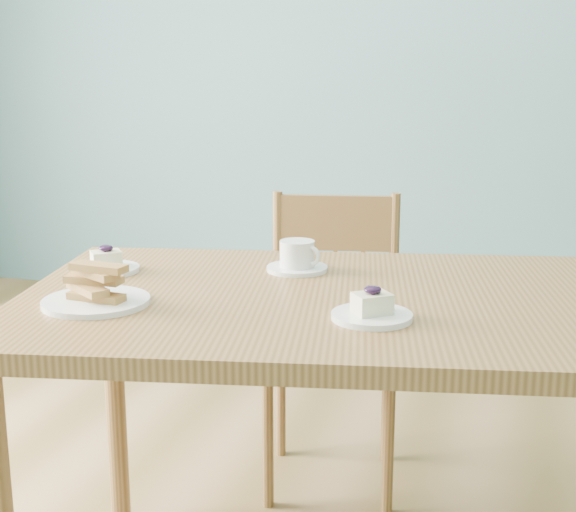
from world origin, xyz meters
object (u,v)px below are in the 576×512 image
at_px(dining_table, 361,331).
at_px(dining_chair, 332,339).
at_px(cheesecake_plate_near, 372,311).
at_px(biscotti_plate, 96,292).
at_px(cheesecake_plate_far, 107,265).
at_px(coffee_cup, 298,258).

xyz_separation_m(dining_table, dining_chair, (-0.20, 0.61, -0.24)).
distance_m(dining_chair, cheesecake_plate_near, 0.86).
bearing_deg(biscotti_plate, cheesecake_plate_near, 6.43).
bearing_deg(cheesecake_plate_far, dining_chair, 56.35).
distance_m(dining_table, biscotti_plate, 0.53).
bearing_deg(dining_chair, cheesecake_plate_near, -82.23).
xyz_separation_m(cheesecake_plate_near, coffee_cup, (-0.23, 0.31, 0.01)).
bearing_deg(cheesecake_plate_near, cheesecake_plate_far, 164.36).
bearing_deg(dining_table, biscotti_plate, -167.88).
xyz_separation_m(dining_table, cheesecake_plate_near, (0.05, -0.15, 0.09)).
distance_m(dining_chair, coffee_cup, 0.56).
distance_m(dining_chair, biscotti_plate, 0.92).
height_order(coffee_cup, biscotti_plate, biscotti_plate).
bearing_deg(coffee_cup, cheesecake_plate_far, -143.41).
bearing_deg(cheesecake_plate_far, dining_table, -2.91).
bearing_deg(coffee_cup, biscotti_plate, -110.26).
relative_size(dining_chair, biscotti_plate, 4.03).
relative_size(cheesecake_plate_near, coffee_cup, 1.08).
relative_size(cheesecake_plate_far, coffee_cup, 1.06).
bearing_deg(cheesecake_plate_near, dining_chair, 108.39).
bearing_deg(cheesecake_plate_near, coffee_cup, 126.47).
distance_m(cheesecake_plate_far, coffee_cup, 0.43).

